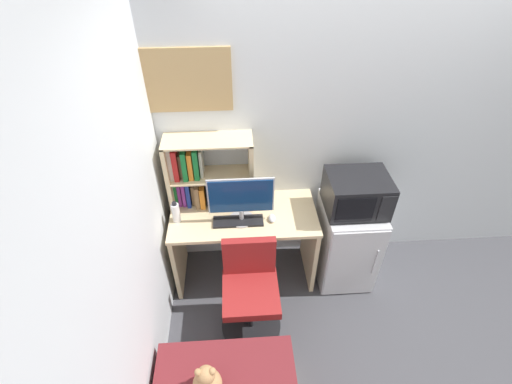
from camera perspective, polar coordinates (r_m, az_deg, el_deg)
The scene contains 13 objects.
wall_back at distance 3.23m, azimuth 22.58°, elevation 8.82°, with size 6.40×0.04×2.60m, color silver.
wall_left at distance 1.84m, azimuth -23.33°, elevation -19.50°, with size 0.04×4.40×2.60m, color silver.
desk at distance 3.15m, azimuth -1.86°, elevation -6.55°, with size 1.20×0.58×0.75m.
hutch_bookshelf at distance 2.94m, azimuth -9.10°, elevation 3.09°, with size 0.68×0.25×0.62m.
monitor at distance 2.79m, azimuth -2.37°, elevation -1.03°, with size 0.51×0.20×0.41m.
keyboard at distance 2.92m, azimuth -2.79°, elevation -4.59°, with size 0.40×0.13×0.02m, color black.
computer_mouse at distance 2.93m, azimuth 2.54°, elevation -4.10°, with size 0.06×0.09×0.04m, color silver.
water_bottle at distance 2.94m, azimuth -12.44°, elevation -3.15°, with size 0.06×0.06×0.19m.
mini_fridge at distance 3.35m, azimuth 13.90°, elevation -7.52°, with size 0.47×0.56×0.80m.
microwave at distance 2.98m, azimuth 15.50°, elevation -0.19°, with size 0.48×0.40×0.30m.
desk_chair at distance 2.93m, azimuth -0.87°, elevation -15.77°, with size 0.48×0.48×0.84m.
teddy_bear at distance 2.44m, azimuth -7.66°, elevation -27.40°, with size 0.18×0.18×0.27m.
wall_corkboard at distance 2.69m, azimuth -11.25°, elevation 16.69°, with size 0.67×0.02×0.46m, color tan.
Camera 1 is at (-0.99, -2.49, 2.78)m, focal length 25.56 mm.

